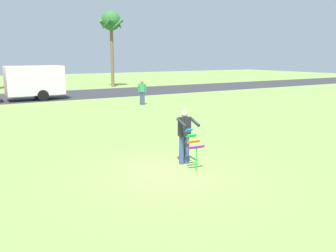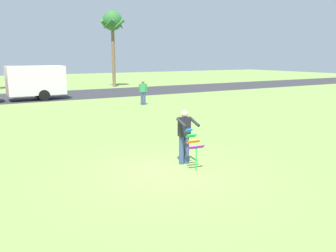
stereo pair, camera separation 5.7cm
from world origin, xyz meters
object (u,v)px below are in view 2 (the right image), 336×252
at_px(kite_held, 194,143).
at_px(palm_tree_centre_far, 112,24).
at_px(person_kite_flyer, 185,135).
at_px(person_walker_near, 143,92).
at_px(parked_truck_red_cab, 25,82).

distance_m(kite_held, palm_tree_centre_far, 30.67).
xyz_separation_m(person_kite_flyer, person_walker_near, (5.10, 13.07, -0.02)).
height_order(person_kite_flyer, kite_held, person_kite_flyer).
bearing_deg(person_kite_flyer, person_walker_near, 68.69).
xyz_separation_m(kite_held, parked_truck_red_cab, (-1.53, 20.47, 0.59)).
bearing_deg(palm_tree_centre_far, person_kite_flyer, -107.78).
bearing_deg(parked_truck_red_cab, palm_tree_centre_far, 37.78).
height_order(parked_truck_red_cab, person_walker_near, parked_truck_red_cab).
bearing_deg(person_walker_near, parked_truck_red_cab, 134.58).
distance_m(parked_truck_red_cab, person_walker_near, 9.55).
bearing_deg(palm_tree_centre_far, person_walker_near, -104.58).
height_order(kite_held, parked_truck_red_cab, parked_truck_red_cab).
height_order(parked_truck_red_cab, palm_tree_centre_far, palm_tree_centre_far).
relative_size(palm_tree_centre_far, person_walker_near, 4.73).
height_order(person_kite_flyer, palm_tree_centre_far, palm_tree_centre_far).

